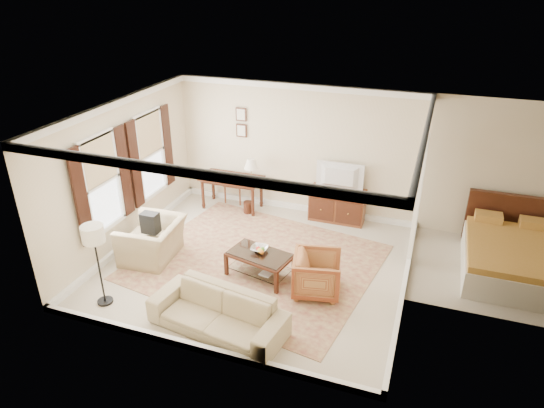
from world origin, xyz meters
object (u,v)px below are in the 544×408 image
Objects in this scene: coffee_table at (260,259)px; club_armchair at (152,234)px; writing_desk at (232,182)px; sideboard at (337,205)px; tv at (339,169)px; sofa at (217,307)px; striped_armchair at (317,272)px.

club_armchair reaches higher than coffee_table.
writing_desk is 2.45m from sideboard.
club_armchair reaches higher than sideboard.
tv is (0.00, -0.02, 0.86)m from sideboard.
sideboard is 0.97× the size of coffee_table.
sideboard is at bearing -90.00° from tv.
sideboard is 2.73m from coffee_table.
club_armchair reaches higher than sofa.
sideboard is 4.02m from club_armchair.
writing_desk is at bearing -175.58° from sideboard.
striped_armchair reaches higher than sideboard.
tv is at bearing 127.19° from club_armchair.
coffee_table is 1.07× the size of club_armchair.
striped_armchair is at bearing -6.94° from coffee_table.
sideboard is at bearing 4.42° from writing_desk.
club_armchair is at bearing 153.58° from sofa.
sofa is at bearing -69.28° from writing_desk.
tv reaches higher than coffee_table.
coffee_table is 1.10m from striped_armchair.
striped_armchair is at bearing -84.56° from sideboard.
coffee_table is 1.53× the size of striped_armchair.
sofa is at bearing 128.67° from striped_armchair.
coffee_table is 2.16m from club_armchair.
coffee_table is at bearing 72.20° from tv.
writing_desk is at bearing 162.85° from club_armchair.
coffee_table is (-0.83, -2.60, -0.00)m from sideboard.
writing_desk is at bearing 34.82° from striped_armchair.
sofa is at bearing 77.44° from tv.
coffee_table is (1.60, -2.41, -0.29)m from writing_desk.
club_armchair is (-2.98, -2.68, -0.72)m from tv.
sideboard is 0.56× the size of sofa.
sofa reaches higher than striped_armchair.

